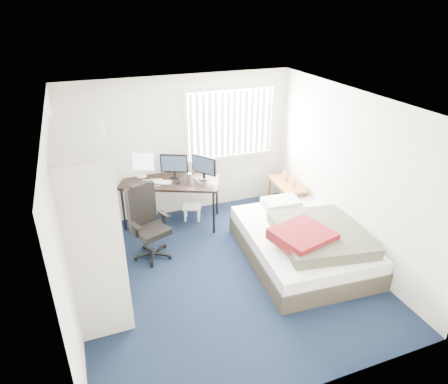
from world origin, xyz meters
name	(u,v)px	position (x,y,z in m)	size (l,w,h in m)	color
ground	(224,273)	(0.00, 0.00, 0.00)	(4.20, 4.20, 0.00)	black
room_shell	(224,179)	(0.00, 0.00, 1.51)	(4.20, 4.20, 4.20)	silver
window_assembly	(231,124)	(0.90, 2.04, 1.60)	(1.72, 0.09, 1.32)	white
closet	(90,202)	(-1.67, 0.27, 1.35)	(0.64, 1.84, 2.22)	beige
desk	(171,179)	(-0.32, 1.75, 0.84)	(1.83, 1.39, 1.28)	black
office_chair	(148,229)	(-0.91, 0.87, 0.45)	(0.72, 0.72, 1.18)	black
footstool	(192,209)	(0.02, 1.70, 0.20)	(0.40, 0.36, 0.26)	white
nightstand	(287,186)	(1.75, 1.36, 0.52)	(0.47, 0.88, 0.77)	brown
bed	(304,242)	(1.26, -0.08, 0.30)	(1.78, 2.28, 0.71)	#383228
pine_box	(109,305)	(-1.65, -0.26, 0.15)	(0.41, 0.30, 0.30)	tan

